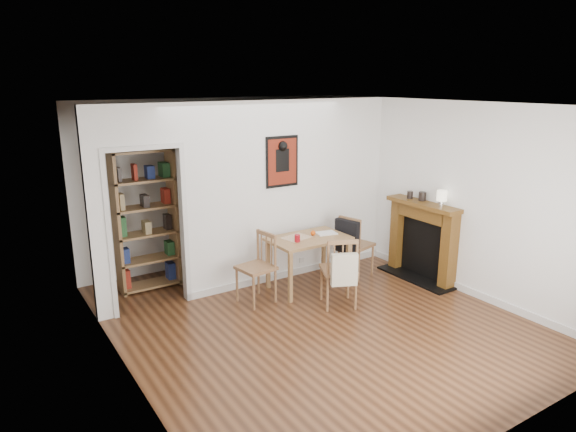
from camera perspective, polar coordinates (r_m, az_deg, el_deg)
ground at (r=6.48m, az=2.73°, el=-11.32°), size 5.20×5.20×0.00m
room_shell at (r=7.17m, az=-2.73°, el=2.29°), size 5.20×5.20×5.20m
dining_table at (r=7.16m, az=2.27°, el=-3.07°), size 1.09×0.69×0.74m
chair_left at (r=6.77m, az=-3.59°, el=-5.85°), size 0.53×0.53×0.94m
chair_right at (r=7.72m, az=7.49°, el=-3.16°), size 0.62×0.57×0.94m
chair_front at (r=6.68m, az=5.68°, el=-6.04°), size 0.63×0.66×0.95m
bookshelf at (r=7.34m, az=-15.53°, el=-0.50°), size 0.84×0.33×1.99m
fireplace at (r=7.79m, az=14.76°, el=-2.37°), size 0.45×1.25×1.16m
red_glass at (r=6.92m, az=1.04°, el=-2.48°), size 0.08×0.08×0.10m
orange_fruit at (r=7.21m, az=2.80°, el=-1.90°), size 0.07×0.07×0.07m
placemat at (r=7.11m, az=0.93°, el=-2.41°), size 0.43×0.36×0.00m
notebook at (r=7.32m, az=4.25°, el=-1.91°), size 0.31×0.26×0.01m
mantel_lamp at (r=7.39m, az=16.71°, el=2.08°), size 0.14×0.14×0.23m
ceramic_jar_a at (r=7.70m, az=14.70°, el=2.13°), size 0.11×0.11×0.13m
ceramic_jar_b at (r=7.80m, az=13.40°, el=2.30°), size 0.09×0.09×0.11m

